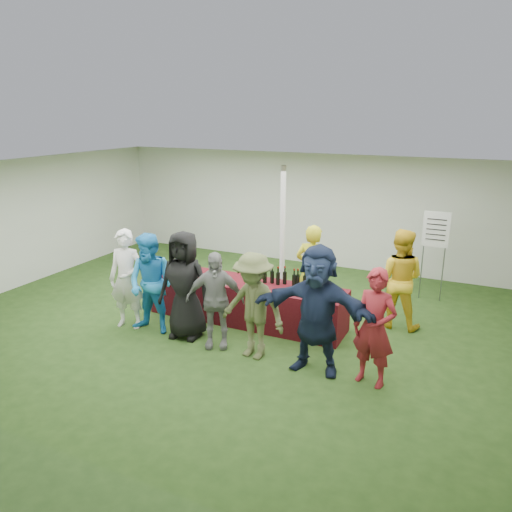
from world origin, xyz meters
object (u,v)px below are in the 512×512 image
at_px(serving_table, 246,301).
at_px(customer_5, 317,309).
at_px(wine_list_sign, 435,236).
at_px(customer_4, 253,306).
at_px(customer_6, 374,328).
at_px(customer_0, 127,279).
at_px(customer_1, 151,284).
at_px(customer_2, 185,285).
at_px(dump_bucket, 329,295).
at_px(staff_pourer, 312,271).
at_px(staff_back, 399,279).
at_px(customer_3, 215,300).

height_order(serving_table, customer_5, customer_5).
distance_m(wine_list_sign, customer_4, 4.30).
relative_size(serving_table, customer_6, 2.15).
bearing_deg(customer_0, customer_1, -12.68).
xyz_separation_m(customer_2, customer_6, (3.16, -0.18, -0.07)).
height_order(dump_bucket, customer_1, customer_1).
xyz_separation_m(customer_0, customer_5, (3.45, -0.08, 0.08)).
bearing_deg(staff_pourer, customer_0, 32.55).
bearing_deg(serving_table, customer_6, -24.73).
xyz_separation_m(serving_table, customer_6, (2.53, -1.16, 0.46)).
relative_size(staff_back, customer_4, 1.05).
relative_size(staff_back, customer_2, 0.97).
xyz_separation_m(serving_table, customer_0, (-1.76, -1.07, 0.50)).
bearing_deg(customer_3, customer_5, -24.80).
distance_m(staff_pourer, customer_4, 1.90).
distance_m(customer_0, customer_6, 4.28).
bearing_deg(staff_pourer, customer_6, 128.63).
distance_m(staff_pourer, customer_0, 3.28).
height_order(dump_bucket, customer_4, customer_4).
relative_size(customer_0, customer_4, 1.05).
xyz_separation_m(serving_table, customer_1, (-1.24, -1.07, 0.49)).
height_order(serving_table, customer_1, customer_1).
height_order(customer_1, customer_6, customer_1).
height_order(wine_list_sign, customer_1, wine_list_sign).
xyz_separation_m(serving_table, staff_pourer, (0.99, 0.72, 0.49)).
distance_m(dump_bucket, customer_0, 3.45).
xyz_separation_m(customer_5, customer_6, (0.83, -0.01, -0.11)).
distance_m(dump_bucket, staff_back, 1.47).
bearing_deg(staff_back, wine_list_sign, -102.73).
xyz_separation_m(dump_bucket, staff_pourer, (-0.60, 0.94, 0.03)).
bearing_deg(customer_1, dump_bucket, 15.98).
xyz_separation_m(dump_bucket, customer_0, (-3.34, -0.85, 0.03)).
distance_m(staff_back, customer_1, 4.23).
bearing_deg(staff_back, serving_table, 21.91).
bearing_deg(serving_table, staff_back, 20.82).
height_order(serving_table, customer_0, customer_0).
relative_size(customer_1, customer_4, 1.03).
bearing_deg(customer_3, customer_1, 156.12).
xyz_separation_m(serving_table, customer_5, (1.70, -1.15, 0.58)).
relative_size(staff_pourer, customer_2, 0.95).
bearing_deg(staff_back, dump_bucket, 53.58).
height_order(staff_back, customer_4, staff_back).
relative_size(staff_back, customer_5, 0.92).
bearing_deg(customer_5, customer_2, 175.20).
height_order(staff_pourer, staff_back, staff_back).
bearing_deg(staff_pourer, customer_5, 110.15).
relative_size(staff_back, customer_0, 1.01).
height_order(dump_bucket, staff_back, staff_back).
bearing_deg(customer_5, customer_1, 177.81).
relative_size(serving_table, customer_1, 2.09).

